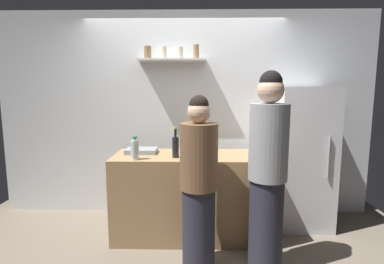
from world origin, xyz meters
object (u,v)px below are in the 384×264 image
utensil_holder (188,151)px  wine_bottle_green_glass (190,142)px  baking_pan (141,151)px  wine_bottle_dark_glass (175,146)px  water_bottle_plastic (135,149)px  person_brown_jacket (199,185)px  person_grey_hoodie (268,173)px  refrigerator (302,157)px

utensil_holder → wine_bottle_green_glass: (0.01, 0.32, 0.04)m
baking_pan → wine_bottle_dark_glass: size_ratio=1.07×
baking_pan → utensil_holder: size_ratio=1.53×
wine_bottle_green_glass → water_bottle_plastic: (-0.55, -0.44, -0.00)m
person_brown_jacket → person_grey_hoodie: 0.62m
baking_pan → person_grey_hoodie: size_ratio=0.19×
baking_pan → water_bottle_plastic: bearing=-91.0°
person_brown_jacket → person_grey_hoodie: person_grey_hoodie is taller
person_brown_jacket → water_bottle_plastic: bearing=148.6°
utensil_holder → wine_bottle_dark_glass: 0.14m
wine_bottle_green_glass → utensil_holder: bearing=-91.7°
baking_pan → person_brown_jacket: person_brown_jacket is taller
refrigerator → wine_bottle_dark_glass: bearing=-162.7°
water_bottle_plastic → person_brown_jacket: person_brown_jacket is taller
wine_bottle_green_glass → person_grey_hoodie: bearing=-49.3°
baking_pan → utensil_holder: (0.53, -0.21, 0.04)m
refrigerator → wine_bottle_dark_glass: (-1.47, -0.46, 0.22)m
person_brown_jacket → person_grey_hoodie: bearing=-5.7°
refrigerator → utensil_holder: (-1.33, -0.45, 0.16)m
utensil_holder → wine_bottle_dark_glass: bearing=-176.7°
utensil_holder → water_bottle_plastic: (-0.54, -0.11, 0.04)m
refrigerator → person_grey_hoodie: person_grey_hoodie is taller
person_brown_jacket → refrigerator: bearing=33.8°
refrigerator → wine_bottle_green_glass: bearing=-174.6°
baking_pan → utensil_holder: bearing=-21.5°
wine_bottle_green_glass → water_bottle_plastic: 0.70m
wine_bottle_green_glass → person_brown_jacket: bearing=-82.8°
refrigerator → person_brown_jacket: (-1.22, -0.91, -0.05)m
refrigerator → water_bottle_plastic: refrigerator is taller
baking_pan → wine_bottle_dark_glass: wine_bottle_dark_glass is taller
wine_bottle_dark_glass → water_bottle_plastic: bearing=-165.6°
water_bottle_plastic → person_grey_hoodie: person_grey_hoodie is taller
water_bottle_plastic → person_brown_jacket: size_ratio=0.15×
refrigerator → person_grey_hoodie: size_ratio=0.92×
refrigerator → wine_bottle_green_glass: (-1.32, -0.13, 0.21)m
refrigerator → person_grey_hoodie: 1.13m
refrigerator → person_grey_hoodie: (-0.62, -0.94, 0.07)m
refrigerator → utensil_holder: 1.42m
refrigerator → water_bottle_plastic: (-1.87, -0.56, 0.20)m
utensil_holder → person_grey_hoodie: bearing=-34.6°
refrigerator → baking_pan: bearing=-172.6°
water_bottle_plastic → baking_pan: bearing=89.0°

